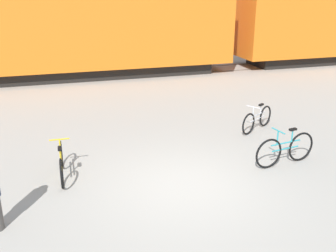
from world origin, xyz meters
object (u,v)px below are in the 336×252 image
freight_train (103,12)px  bicycle_teal (285,149)px  bicycle_yellow (61,163)px  bicycle_silver (257,119)px

freight_train → bicycle_teal: size_ratio=21.87×
bicycle_yellow → bicycle_silver: bearing=14.3°
freight_train → bicycle_yellow: 11.01m
bicycle_teal → bicycle_silver: size_ratio=1.22×
bicycle_silver → freight_train: bearing=110.4°
freight_train → bicycle_yellow: bearing=-103.7°
bicycle_teal → bicycle_yellow: bearing=170.5°
freight_train → bicycle_teal: (2.78, -11.27, -2.61)m
bicycle_yellow → freight_train: bearing=76.3°
freight_train → bicycle_yellow: size_ratio=22.18×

